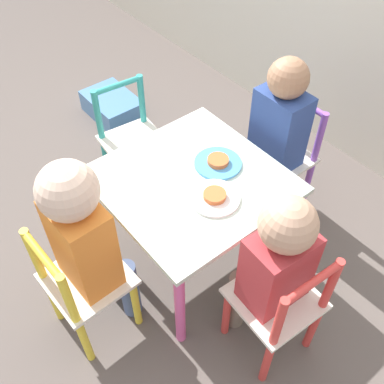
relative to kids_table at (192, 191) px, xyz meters
The scene contains 12 objects.
ground_plane 0.38m from the kids_table, ahead, with size 6.00×6.00×0.00m, color #5B514C.
kids_table is the anchor object (origin of this frame).
chair_purple 0.51m from the kids_table, 89.45° to the left, with size 0.26×0.26×0.53m.
chair_red 0.51m from the kids_table, ahead, with size 0.28×0.28×0.53m.
chair_yellow 0.51m from the kids_table, 87.73° to the right, with size 0.27×0.27×0.53m.
chair_teal 0.51m from the kids_table, behind, with size 0.29×0.29×0.53m.
child_back 0.43m from the kids_table, 89.45° to the left, with size 0.20×0.21×0.76m.
child_right 0.43m from the kids_table, ahead, with size 0.22×0.21×0.72m.
child_front 0.44m from the kids_table, 87.73° to the right, with size 0.21×0.23×0.79m.
plate_back 0.14m from the kids_table, 90.00° to the left, with size 0.17×0.17×0.03m.
plate_right 0.14m from the kids_table, ahead, with size 0.17×0.17×0.03m.
storage_bin 1.11m from the kids_table, 166.12° to the left, with size 0.33×0.23×0.12m.
Camera 1 is at (0.87, -0.71, 1.58)m, focal length 42.00 mm.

